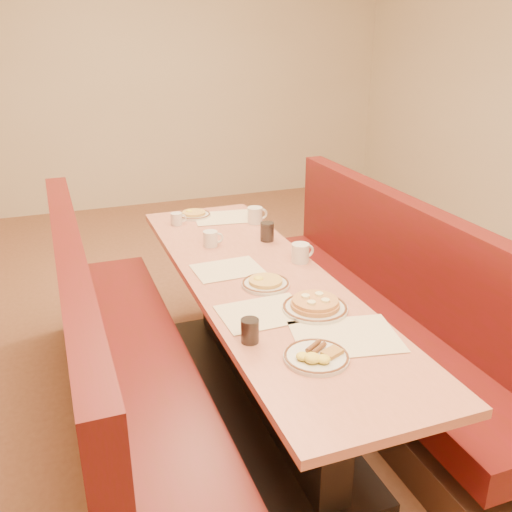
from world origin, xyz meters
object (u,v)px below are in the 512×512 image
object	(u,v)px
diner_table	(260,344)
coffee_mug_c	(256,215)
soda_tumbler_mid	(267,232)
eggs_plate	(316,356)
coffee_mug_b	(211,238)
booth_left	(119,373)
coffee_mug_d	(177,219)
booth_right	(380,322)
coffee_mug_a	(301,252)
pancake_plate	(315,306)
soda_tumbler_near	(250,331)

from	to	relation	value
diner_table	coffee_mug_c	bearing A→B (deg)	71.07
coffee_mug_c	soda_tumbler_mid	world-z (taller)	soda_tumbler_mid
diner_table	soda_tumbler_mid	xyz separation A→B (m)	(0.23, 0.50, 0.43)
eggs_plate	coffee_mug_b	distance (m)	1.30
booth_left	eggs_plate	distance (m)	1.10
booth_left	coffee_mug_d	distance (m)	1.19
booth_right	coffee_mug_b	size ratio (longest dim) A/B	21.05
coffee_mug_b	coffee_mug_c	distance (m)	0.49
coffee_mug_b	coffee_mug_d	world-z (taller)	coffee_mug_b
diner_table	coffee_mug_d	bearing A→B (deg)	101.57
eggs_plate	booth_right	bearing A→B (deg)	44.06
coffee_mug_d	soda_tumbler_mid	bearing A→B (deg)	-44.44
coffee_mug_a	coffee_mug_d	world-z (taller)	coffee_mug_a
pancake_plate	coffee_mug_b	xyz separation A→B (m)	(-0.21, 0.93, 0.02)
booth_right	coffee_mug_a	world-z (taller)	booth_right
eggs_plate	soda_tumbler_mid	distance (m)	1.31
pancake_plate	coffee_mug_c	size ratio (longest dim) A/B	2.14
booth_left	soda_tumbler_mid	world-z (taller)	booth_left
pancake_plate	coffee_mug_b	world-z (taller)	coffee_mug_b
coffee_mug_c	coffee_mug_d	world-z (taller)	coffee_mug_c
booth_right	pancake_plate	size ratio (longest dim) A/B	8.55
coffee_mug_b	coffee_mug_c	size ratio (longest dim) A/B	0.87
coffee_mug_a	soda_tumbler_mid	xyz separation A→B (m)	(-0.05, 0.37, 0.00)
booth_left	soda_tumbler_near	xyz separation A→B (m)	(0.47, -0.56, 0.44)
coffee_mug_d	soda_tumbler_mid	world-z (taller)	soda_tumbler_mid
booth_left	soda_tumbler_near	world-z (taller)	booth_left
booth_right	coffee_mug_c	xyz separation A→B (m)	(-0.45, 0.83, 0.44)
coffee_mug_c	soda_tumbler_near	xyz separation A→B (m)	(-0.54, -1.39, -0.00)
coffee_mug_a	soda_tumbler_mid	bearing A→B (deg)	88.69
booth_right	soda_tumbler_mid	distance (m)	0.83
soda_tumbler_near	diner_table	bearing A→B (deg)	65.24
diner_table	soda_tumbler_near	size ratio (longest dim) A/B	24.70
eggs_plate	coffee_mug_c	distance (m)	1.64
booth_left	eggs_plate	world-z (taller)	booth_left
coffee_mug_d	diner_table	bearing A→B (deg)	-75.43
coffee_mug_d	soda_tumbler_near	distance (m)	1.53
diner_table	booth_right	distance (m)	0.73
soda_tumbler_near	soda_tumbler_mid	xyz separation A→B (m)	(0.49, 1.06, 0.01)
eggs_plate	coffee_mug_a	size ratio (longest dim) A/B	1.87
booth_right	coffee_mug_c	world-z (taller)	booth_right
coffee_mug_c	booth_left	bearing A→B (deg)	-145.30
coffee_mug_a	soda_tumbler_mid	world-z (taller)	soda_tumbler_mid
coffee_mug_c	coffee_mug_d	size ratio (longest dim) A/B	1.35
coffee_mug_b	soda_tumbler_near	size ratio (longest dim) A/B	1.17
booth_right	soda_tumbler_mid	world-z (taller)	booth_right
booth_left	soda_tumbler_mid	distance (m)	1.17
coffee_mug_c	pancake_plate	bearing A→B (deg)	-102.69
diner_table	booth_right	xyz separation A→B (m)	(0.73, 0.00, -0.01)
pancake_plate	soda_tumbler_mid	size ratio (longest dim) A/B	2.62
coffee_mug_b	coffee_mug_d	distance (m)	0.45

